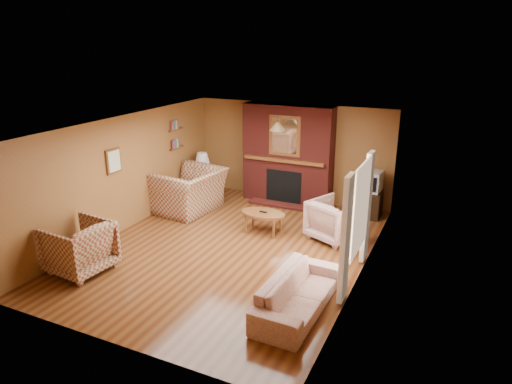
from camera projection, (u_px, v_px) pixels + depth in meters
The scene contains 20 objects.
floor at pixel (231, 248), 8.87m from camera, with size 6.50×6.50×0.00m, color #4A220F.
ceiling at pixel (229, 126), 8.10m from camera, with size 6.50×6.50×0.00m, color silver.
wall_back at pixel (292, 152), 11.28m from camera, with size 6.50×6.50×0.00m, color brown.
wall_front at pixel (108, 264), 5.69m from camera, with size 6.50×6.50×0.00m, color brown.
wall_left at pixel (124, 174), 9.48m from camera, with size 6.50×6.50×0.00m, color brown.
wall_right at pixel (364, 210), 7.49m from camera, with size 6.50×6.50×0.00m, color brown.
fireplace at pixel (288, 155), 11.06m from camera, with size 2.20×0.82×2.40m.
window_right at pixel (358, 218), 7.36m from camera, with size 0.10×1.85×2.00m.
bookshelf at pixel (177, 135), 10.95m from camera, with size 0.09×0.55×0.71m.
botanical_print at pixel (114, 161), 9.10m from camera, with size 0.05×0.40×0.50m.
pendant_light at pixel (278, 126), 10.21m from camera, with size 0.36×0.36×0.48m.
plaid_loveseat at pixel (189, 191), 10.66m from camera, with size 1.52×1.33×0.99m, color maroon.
plaid_armchair at pixel (79, 247), 7.87m from camera, with size 0.96×0.99×0.90m, color maroon.
floral_sofa at pixel (298, 293), 6.77m from camera, with size 1.93×0.75×0.56m, color #B9AF90.
floral_armchair at pixel (334, 220), 9.15m from camera, with size 0.88×0.90×0.82m, color #B9AF90.
coffee_table at pixel (263, 215), 9.48m from camera, with size 0.95×0.59×0.46m.
side_table at pixel (203, 186), 11.73m from camera, with size 0.40×0.40×0.53m, color brown.
table_lamp at pixel (202, 163), 11.54m from camera, with size 0.37×0.37×0.61m.
tv_stand at pixel (368, 204), 10.36m from camera, with size 0.57×0.52×0.62m, color black.
crt_tv at pixel (370, 181), 10.18m from camera, with size 0.52×0.52×0.46m.
Camera 1 is at (3.83, -7.10, 3.87)m, focal length 32.00 mm.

